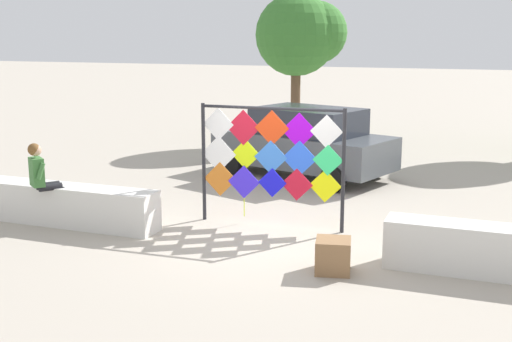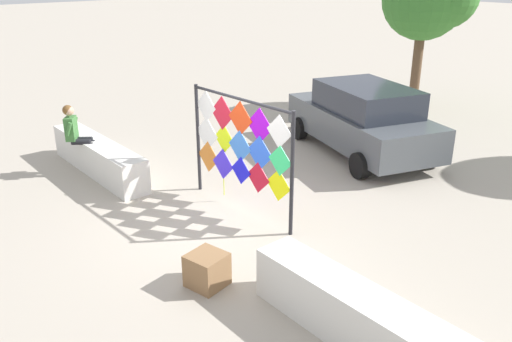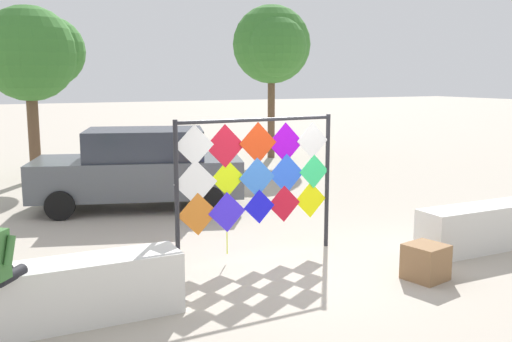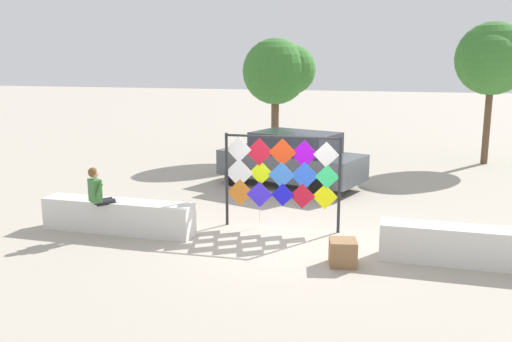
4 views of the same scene
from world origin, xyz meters
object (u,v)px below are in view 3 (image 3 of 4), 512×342
at_px(parked_car, 140,168).
at_px(tree_broadleaf, 35,54).
at_px(cardboard_box_large, 426,262).
at_px(tree_far_right, 273,45).
at_px(kite_display_rack, 256,173).

relative_size(parked_car, tree_broadleaf, 1.01).
bearing_deg(parked_car, tree_broadleaf, 107.87).
distance_m(cardboard_box_large, tree_far_right, 13.16).
distance_m(kite_display_rack, cardboard_box_large, 2.85).
bearing_deg(kite_display_rack, cardboard_box_large, -49.07).
relative_size(kite_display_rack, cardboard_box_large, 5.32).
bearing_deg(tree_broadleaf, tree_far_right, 6.15).
bearing_deg(parked_car, tree_far_right, 41.88).
bearing_deg(tree_broadleaf, parked_car, -72.13).
relative_size(cardboard_box_large, tree_far_right, 0.10).
bearing_deg(parked_car, cardboard_box_large, -69.53).
height_order(kite_display_rack, cardboard_box_large, kite_display_rack).
bearing_deg(tree_far_right, kite_display_rack, -119.27).
relative_size(tree_far_right, tree_broadleaf, 1.12).
height_order(tree_far_right, tree_broadleaf, tree_far_right).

